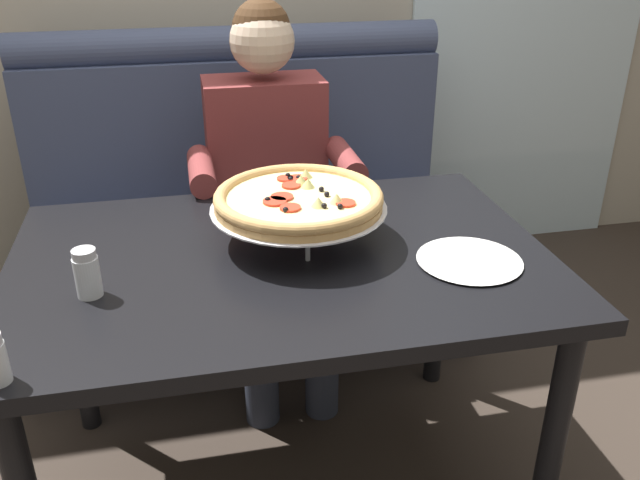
{
  "coord_description": "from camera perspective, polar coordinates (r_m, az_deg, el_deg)",
  "views": [
    {
      "loc": [
        -0.21,
        -1.46,
        1.51
      ],
      "look_at": [
        0.1,
        -0.01,
        0.79
      ],
      "focal_mm": 37.6,
      "sensor_mm": 36.0,
      "label": 1
    }
  ],
  "objects": [
    {
      "name": "ground_plane",
      "position": [
        2.11,
        -2.77,
        -19.71
      ],
      "size": [
        16.0,
        16.0,
        0.0
      ],
      "primitive_type": "plane",
      "color": "#382D26"
    },
    {
      "name": "booth_bench",
      "position": [
        2.63,
        -6.25,
        0.85
      ],
      "size": [
        1.62,
        0.78,
        1.13
      ],
      "color": "#424C6B",
      "rests_on": "ground_plane"
    },
    {
      "name": "dining_table",
      "position": [
        1.7,
        -3.25,
        -3.85
      ],
      "size": [
        1.32,
        0.89,
        0.75
      ],
      "color": "black",
      "rests_on": "ground_plane"
    },
    {
      "name": "diner_main",
      "position": [
        2.27,
        -4.24,
        5.32
      ],
      "size": [
        0.54,
        0.64,
        1.27
      ],
      "color": "#2D3342",
      "rests_on": "ground_plane"
    },
    {
      "name": "pizza",
      "position": [
        1.68,
        -1.82,
        3.42
      ],
      "size": [
        0.45,
        0.45,
        0.14
      ],
      "color": "silver",
      "rests_on": "dining_table"
    },
    {
      "name": "shaker_oregano",
      "position": [
        1.54,
        -19.17,
        -2.94
      ],
      "size": [
        0.06,
        0.06,
        0.11
      ],
      "color": "white",
      "rests_on": "dining_table"
    },
    {
      "name": "plate_near_left",
      "position": [
        1.65,
        12.61,
        -1.51
      ],
      "size": [
        0.26,
        0.26,
        0.02
      ],
      "color": "white",
      "rests_on": "dining_table"
    }
  ]
}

